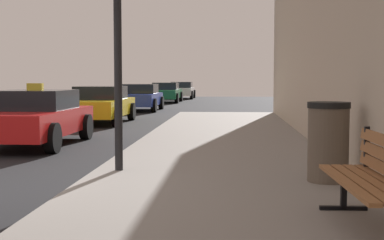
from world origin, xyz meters
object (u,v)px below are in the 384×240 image
object	(u,v)px
car_red	(33,117)
car_white	(182,90)
trash_bin	(328,142)
car_blue	(139,97)
car_green	(166,92)
car_yellow	(100,104)
bench	(376,175)

from	to	relation	value
car_red	car_white	distance (m)	29.82
trash_bin	car_blue	distance (m)	19.61
trash_bin	car_white	distance (m)	35.12
car_white	car_red	bearing A→B (deg)	88.39
trash_bin	car_green	size ratio (longest dim) A/B	0.24
car_red	car_blue	size ratio (longest dim) A/B	1.00
trash_bin	car_red	distance (m)	7.66
car_yellow	car_green	world-z (taller)	same
bench	car_green	size ratio (longest dim) A/B	0.41
car_red	car_white	size ratio (longest dim) A/B	0.97
bench	car_yellow	distance (m)	15.01
bench	car_yellow	xyz separation A→B (m)	(-5.81, 13.84, -0.02)
bench	car_blue	xyz separation A→B (m)	(-5.66, 21.23, -0.02)
car_blue	car_white	bearing A→B (deg)	-92.30
trash_bin	car_yellow	size ratio (longest dim) A/B	0.25
trash_bin	car_blue	world-z (taller)	car_blue
car_blue	car_white	xyz separation A→B (m)	(0.64, 15.98, 0.00)
bench	car_green	world-z (taller)	car_green
car_yellow	bench	bearing A→B (deg)	112.79
car_blue	car_white	distance (m)	15.99
trash_bin	car_yellow	distance (m)	12.78
bench	car_red	world-z (taller)	car_red
bench	car_red	distance (m)	9.44
bench	car_green	bearing A→B (deg)	98.02
car_yellow	car_green	bearing A→B (deg)	-91.20
car_red	car_white	bearing A→B (deg)	-91.61
car_yellow	car_blue	xyz separation A→B (m)	(0.16, 7.39, -0.00)
car_red	car_white	xyz separation A→B (m)	(0.84, 29.81, -0.00)
car_red	car_yellow	size ratio (longest dim) A/B	0.97
car_blue	car_green	bearing A→B (deg)	-91.19
bench	trash_bin	bearing A→B (deg)	87.94
car_yellow	car_white	xyz separation A→B (m)	(0.80, 23.37, 0.00)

